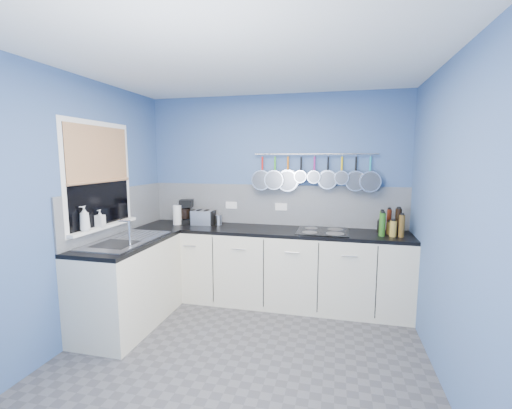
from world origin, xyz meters
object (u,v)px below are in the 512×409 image
at_px(soap_bottle_b, 100,218).
at_px(canister, 219,220).
at_px(paper_towel, 177,215).
at_px(hob, 323,231).
at_px(soap_bottle_a, 85,218).
at_px(toaster, 203,218).
at_px(coffee_maker, 186,212).

bearing_deg(soap_bottle_b, canister, 51.60).
xyz_separation_m(paper_towel, hob, (1.81, -0.03, -0.11)).
height_order(soap_bottle_a, soap_bottle_b, soap_bottle_a).
bearing_deg(toaster, soap_bottle_a, -124.94).
bearing_deg(soap_bottle_b, toaster, 57.66).
xyz_separation_m(soap_bottle_b, coffee_maker, (0.42, 1.10, -0.09)).
distance_m(soap_bottle_a, coffee_maker, 1.38).
bearing_deg(soap_bottle_b, coffee_maker, 69.07).
xyz_separation_m(coffee_maker, toaster, (0.25, -0.04, -0.06)).
bearing_deg(coffee_maker, canister, -14.06).
relative_size(paper_towel, toaster, 0.86).
bearing_deg(hob, soap_bottle_b, -155.84).
bearing_deg(soap_bottle_a, soap_bottle_b, 90.00).
bearing_deg(toaster, hob, -10.57).
xyz_separation_m(coffee_maker, canister, (0.44, -0.01, -0.09)).
bearing_deg(coffee_maker, toaster, -22.42).
xyz_separation_m(soap_bottle_b, toaster, (0.67, 1.06, -0.15)).
relative_size(soap_bottle_b, paper_towel, 0.71).
height_order(soap_bottle_a, toaster, soap_bottle_a).
distance_m(paper_towel, coffee_maker, 0.13).
height_order(coffee_maker, hob, coffee_maker).
bearing_deg(paper_towel, canister, 10.27).
height_order(paper_towel, canister, paper_towel).
relative_size(canister, hob, 0.21).
relative_size(soap_bottle_b, coffee_maker, 0.57).
relative_size(toaster, canister, 2.31).
distance_m(canister, hob, 1.30).
height_order(soap_bottle_a, hob, soap_bottle_a).
bearing_deg(soap_bottle_a, canister, 56.48).
bearing_deg(hob, toaster, 176.62).
bearing_deg(soap_bottle_a, paper_towel, 74.08).
relative_size(paper_towel, hob, 0.42).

